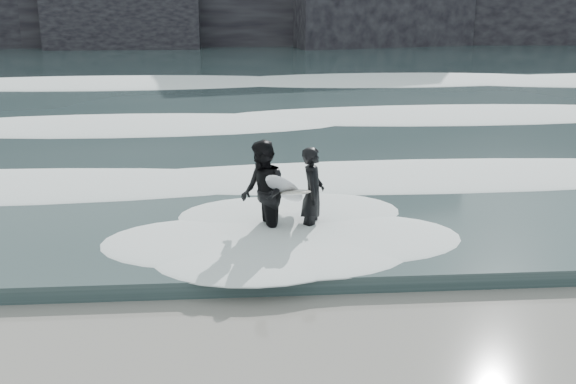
% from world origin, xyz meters
% --- Properties ---
extents(sea, '(90.00, 52.00, 0.30)m').
position_xyz_m(sea, '(0.00, 29.00, 0.15)').
color(sea, '#2E3F40').
rests_on(sea, ground).
extents(foam_near, '(60.00, 3.20, 0.20)m').
position_xyz_m(foam_near, '(0.00, 9.00, 0.40)').
color(foam_near, white).
rests_on(foam_near, sea).
extents(foam_mid, '(60.00, 4.00, 0.24)m').
position_xyz_m(foam_mid, '(0.00, 16.00, 0.42)').
color(foam_mid, white).
rests_on(foam_mid, sea).
extents(foam_far, '(60.00, 4.80, 0.30)m').
position_xyz_m(foam_far, '(0.00, 25.00, 0.45)').
color(foam_far, white).
rests_on(foam_far, sea).
extents(surfer_left, '(1.11, 2.13, 1.84)m').
position_xyz_m(surfer_left, '(0.50, 5.63, 0.93)').
color(surfer_left, black).
rests_on(surfer_left, ground).
extents(surfer_right, '(1.46, 1.99, 2.03)m').
position_xyz_m(surfer_right, '(-0.36, 5.42, 1.02)').
color(surfer_right, black).
rests_on(surfer_right, ground).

